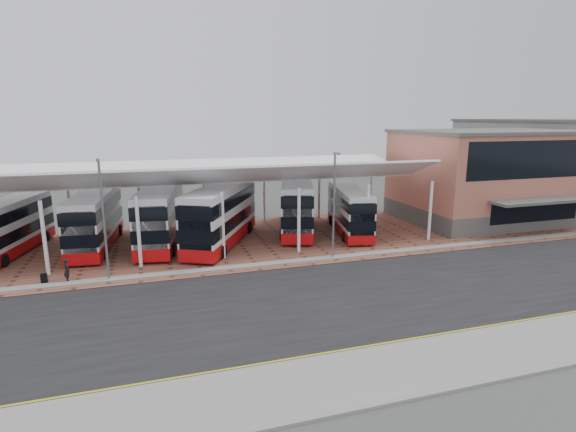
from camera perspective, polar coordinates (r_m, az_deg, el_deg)
name	(u,v)px	position (r m, az deg, el deg)	size (l,w,h in m)	color
ground	(343,291)	(28.50, 6.95, -9.41)	(140.00, 140.00, 0.00)	#3F423E
road	(349,297)	(27.66, 7.81, -10.11)	(120.00, 14.00, 0.02)	black
forecourt	(304,236)	(40.66, 2.00, -2.55)	(72.00, 16.00, 0.06)	brown
sidewalk	(428,364)	(21.43, 17.35, -17.52)	(120.00, 4.00, 0.14)	gray
north_kerb	(309,260)	(33.86, 2.63, -5.61)	(120.00, 0.80, 0.14)	gray
yellow_line_near	(403,343)	(22.90, 14.42, -15.41)	(120.00, 0.12, 0.01)	gold
yellow_line_far	(400,341)	(23.12, 14.02, -15.09)	(120.00, 0.12, 0.01)	gold
canopy	(211,175)	(38.59, -9.73, 5.19)	(37.00, 11.63, 7.07)	white
terminal	(492,175)	(51.35, 24.45, 4.76)	(18.40, 14.40, 9.25)	#52504D
lamp_west	(103,216)	(31.06, -22.40, -0.03)	(0.16, 0.90, 8.07)	slate
lamp_east	(334,202)	(33.58, 5.87, 1.75)	(0.16, 0.90, 8.07)	slate
bus_0	(9,228)	(41.05, -31.95, -1.27)	(4.66, 10.52, 4.23)	silver
bus_1	(95,220)	(39.87, -23.28, -0.51)	(3.65, 11.21, 4.53)	silver
bus_2	(161,216)	(39.15, -15.86, 0.03)	(4.60, 11.99, 4.82)	silver
bus_3	(221,215)	(37.94, -8.48, 0.07)	(7.96, 11.88, 4.93)	silver
bus_4	(296,205)	(42.08, 1.05, 1.37)	(6.10, 11.99, 4.83)	silver
bus_5	(349,211)	(41.73, 7.81, 0.65)	(4.42, 10.23, 4.11)	silver
pedestrian	(67,270)	(32.69, -26.27, -6.18)	(0.57, 0.37, 1.57)	black
suitcase	(44,278)	(33.20, -28.57, -6.99)	(0.38, 0.27, 0.64)	black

